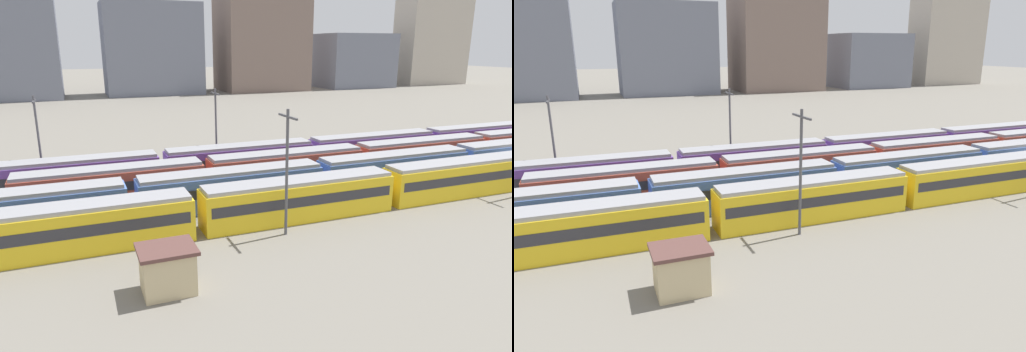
# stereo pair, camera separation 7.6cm
# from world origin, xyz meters

# --- Properties ---
(ground_plane) EXTENTS (600.00, 600.00, 0.00)m
(ground_plane) POSITION_xyz_m (0.00, 7.80, 0.00)
(ground_plane) COLOR slate
(train_track_0) EXTENTS (55.80, 3.06, 3.75)m
(train_track_0) POSITION_xyz_m (17.43, 0.00, 1.90)
(train_track_0) COLOR yellow
(train_track_0) RESTS_ON ground_plane
(train_track_1) EXTENTS (74.70, 3.06, 3.75)m
(train_track_1) POSITION_xyz_m (22.32, 5.20, 1.90)
(train_track_1) COLOR #4C70BC
(train_track_1) RESTS_ON ground_plane
(train_track_2) EXTENTS (74.70, 3.06, 3.75)m
(train_track_2) POSITION_xyz_m (30.54, 10.40, 1.90)
(train_track_2) COLOR #BC4C38
(train_track_2) RESTS_ON ground_plane
(train_track_3) EXTENTS (112.50, 3.06, 3.75)m
(train_track_3) POSITION_xyz_m (45.80, 15.60, 1.90)
(train_track_3) COLOR #6B429E
(train_track_3) RESTS_ON ground_plane
(catenary_pole_1) EXTENTS (0.24, 3.20, 10.08)m
(catenary_pole_1) POSITION_xyz_m (-4.37, 18.68, 5.59)
(catenary_pole_1) COLOR #4C4C51
(catenary_pole_1) RESTS_ON ground_plane
(catenary_pole_2) EXTENTS (0.24, 3.20, 10.38)m
(catenary_pole_2) POSITION_xyz_m (14.75, -2.86, 5.74)
(catenary_pole_2) COLOR #4C4C51
(catenary_pole_2) RESTS_ON ground_plane
(catenary_pole_3) EXTENTS (0.24, 3.20, 10.18)m
(catenary_pole_3) POSITION_xyz_m (15.36, 18.53, 5.64)
(catenary_pole_3) COLOR #4C4C51
(catenary_pole_3) RESTS_ON ground_plane
(signal_hut) EXTENTS (3.60, 3.00, 3.04)m
(signal_hut) POSITION_xyz_m (3.92, -8.40, 1.55)
(signal_hut) COLOR #C6B284
(signal_hut) RESTS_ON ground_plane
(distant_building_1) EXTENTS (23.61, 20.12, 36.28)m
(distant_building_1) POSITION_xyz_m (-14.65, 118.28, 18.14)
(distant_building_1) COLOR slate
(distant_building_1) RESTS_ON ground_plane
(distant_building_2) EXTENTS (29.92, 17.48, 28.18)m
(distant_building_2) POSITION_xyz_m (24.60, 118.28, 14.09)
(distant_building_2) COLOR slate
(distant_building_2) RESTS_ON ground_plane
(distant_building_3) EXTENTS (29.07, 20.88, 35.92)m
(distant_building_3) POSITION_xyz_m (62.27, 118.28, 17.96)
(distant_building_3) COLOR #7A665B
(distant_building_3) RESTS_ON ground_plane
(distant_building_4) EXTENTS (26.62, 21.05, 19.49)m
(distant_building_4) POSITION_xyz_m (99.53, 118.28, 9.75)
(distant_building_4) COLOR slate
(distant_building_4) RESTS_ON ground_plane
(distant_building_5) EXTENTS (28.32, 13.08, 43.87)m
(distant_building_5) POSITION_xyz_m (136.69, 118.28, 21.93)
(distant_building_5) COLOR #B2A899
(distant_building_5) RESTS_ON ground_plane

